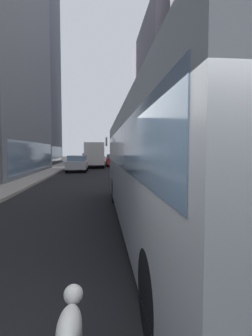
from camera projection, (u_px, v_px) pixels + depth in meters
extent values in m
plane|color=black|center=(104.00, 166.00, 36.95)|extent=(120.00, 120.00, 0.00)
cube|color=#9E9991|center=(63.00, 165.00, 36.38)|extent=(2.40, 110.00, 0.15)
cube|color=#9E9991|center=(144.00, 165.00, 37.51)|extent=(2.40, 110.00, 0.15)
cube|color=slate|center=(35.00, 156.00, 22.74)|extent=(0.08, 14.08, 2.40)
cube|color=#4C515B|center=(24.00, 34.00, 39.89)|extent=(8.10, 19.19, 39.68)
cube|color=slate|center=(54.00, 154.00, 41.49)|extent=(0.08, 17.27, 2.40)
cube|color=slate|center=(240.00, 20.00, 23.17)|extent=(8.54, 15.83, 27.21)
cube|color=slate|center=(192.00, 156.00, 23.54)|extent=(0.08, 14.25, 2.40)
cube|color=slate|center=(172.00, 97.00, 44.91)|extent=(11.01, 23.58, 22.72)
cube|color=slate|center=(141.00, 154.00, 45.01)|extent=(0.08, 21.23, 2.40)
cube|color=#999EA3|center=(165.00, 166.00, 7.05)|extent=(2.55, 11.50, 2.75)
cube|color=slate|center=(166.00, 148.00, 7.01)|extent=(2.57, 11.04, 0.90)
cube|color=black|center=(136.00, 182.00, 12.78)|extent=(2.55, 0.16, 0.44)
cylinder|color=black|center=(116.00, 190.00, 10.54)|extent=(0.30, 1.00, 1.00)
cylinder|color=black|center=(170.00, 189.00, 10.76)|extent=(0.30, 1.00, 1.00)
cylinder|color=black|center=(158.00, 295.00, 2.89)|extent=(0.30, 1.00, 1.00)
cube|color=silver|center=(106.00, 142.00, 11.96)|extent=(0.08, 0.24, 0.40)
cube|color=#B7BABF|center=(77.00, 165.00, 26.06)|extent=(1.92, 4.04, 0.75)
cube|color=slate|center=(77.00, 158.00, 25.82)|extent=(1.77, 1.82, 0.55)
cylinder|color=black|center=(71.00, 168.00, 27.59)|extent=(0.22, 0.64, 0.64)
cylinder|color=black|center=(87.00, 167.00, 27.76)|extent=(0.22, 0.64, 0.64)
cylinder|color=black|center=(67.00, 170.00, 24.41)|extent=(0.22, 0.64, 0.64)
cylinder|color=black|center=(85.00, 170.00, 24.58)|extent=(0.22, 0.64, 0.64)
cube|color=#4C6BB7|center=(153.00, 173.00, 16.64)|extent=(1.73, 4.13, 0.75)
cube|color=slate|center=(154.00, 163.00, 16.39)|extent=(1.59, 1.86, 0.55)
cylinder|color=black|center=(138.00, 176.00, 18.22)|extent=(0.22, 0.64, 0.64)
cylinder|color=black|center=(159.00, 176.00, 18.37)|extent=(0.22, 0.64, 0.64)
cylinder|color=black|center=(146.00, 182.00, 14.95)|extent=(0.22, 0.64, 0.64)
cylinder|color=black|center=(172.00, 181.00, 15.10)|extent=(0.22, 0.64, 0.64)
cube|color=black|center=(88.00, 158.00, 47.62)|extent=(1.84, 4.64, 0.75)
cube|color=slate|center=(87.00, 155.00, 47.35)|extent=(1.69, 2.09, 0.55)
cylinder|color=black|center=(84.00, 160.00, 49.45)|extent=(0.22, 0.64, 0.64)
cylinder|color=black|center=(92.00, 160.00, 49.62)|extent=(0.22, 0.64, 0.64)
cylinder|color=black|center=(82.00, 161.00, 45.68)|extent=(0.22, 0.64, 0.64)
cylinder|color=black|center=(92.00, 161.00, 45.84)|extent=(0.22, 0.64, 0.64)
cube|color=red|center=(113.00, 161.00, 35.70)|extent=(1.77, 4.63, 0.75)
cube|color=slate|center=(113.00, 156.00, 35.43)|extent=(1.63, 2.08, 0.55)
cylinder|color=black|center=(107.00, 163.00, 37.54)|extent=(0.22, 0.64, 0.64)
cylinder|color=black|center=(118.00, 163.00, 37.69)|extent=(0.22, 0.64, 0.64)
cylinder|color=black|center=(108.00, 164.00, 33.76)|extent=(0.22, 0.64, 0.64)
cylinder|color=black|center=(120.00, 164.00, 33.92)|extent=(0.22, 0.64, 0.64)
cube|color=#A51919|center=(95.00, 155.00, 36.01)|extent=(2.30, 2.00, 2.10)
cube|color=silver|center=(95.00, 153.00, 32.27)|extent=(2.30, 5.50, 2.60)
cylinder|color=black|center=(88.00, 163.00, 35.98)|extent=(0.28, 0.90, 0.90)
cylinder|color=black|center=(103.00, 163.00, 36.18)|extent=(0.28, 0.90, 0.90)
cylinder|color=black|center=(86.00, 165.00, 30.52)|extent=(0.28, 0.90, 0.90)
cylinder|color=black|center=(103.00, 165.00, 30.72)|extent=(0.28, 0.90, 0.90)
ellipsoid|color=white|center=(69.00, 328.00, 2.30)|extent=(0.22, 0.60, 0.26)
sphere|color=white|center=(73.00, 294.00, 2.67)|extent=(0.20, 0.20, 0.20)
sphere|color=black|center=(68.00, 292.00, 2.69)|extent=(0.07, 0.07, 0.07)
sphere|color=black|center=(79.00, 291.00, 2.70)|extent=(0.07, 0.07, 0.07)
sphere|color=black|center=(76.00, 316.00, 2.40)|extent=(0.04, 0.04, 0.04)
sphere|color=black|center=(61.00, 333.00, 2.22)|extent=(0.04, 0.04, 0.04)
sphere|color=black|center=(69.00, 336.00, 2.12)|extent=(0.04, 0.04, 0.04)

